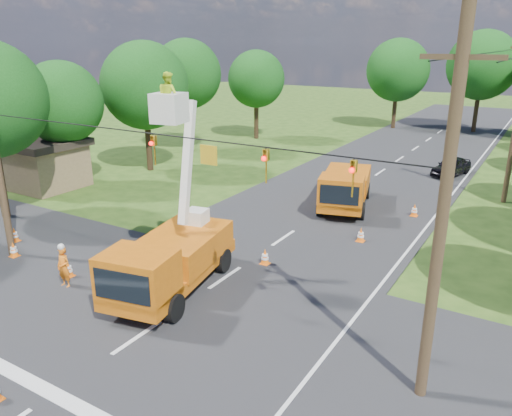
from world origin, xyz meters
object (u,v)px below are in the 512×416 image
Objects in this scene: tree_far_a at (398,70)px; traffic_cone_5 at (15,235)px; bucket_truck at (170,250)px; traffic_cone_6 at (414,210)px; tree_left_c at (61,103)px; traffic_cone_4 at (14,250)px; tree_left_d at (145,86)px; tree_far_b at (482,65)px; pole_right_near at (442,218)px; distant_car at (451,166)px; traffic_cone_1 at (265,257)px; second_truck at (345,187)px; traffic_cone_2 at (361,235)px; tree_left_e at (187,74)px; shed at (41,162)px; tree_left_f at (256,79)px; traffic_cone_3 at (68,269)px; ground_worker at (64,267)px.

traffic_cone_5 is at bearing -97.87° from tree_far_a.
bucket_truck is 14.73m from traffic_cone_6.
tree_left_c is at bearing 125.55° from traffic_cone_5.
traffic_cone_4 is 17.15m from tree_left_d.
tree_far_b is at bearing 92.99° from traffic_cone_6.
tree_far_a is at bearing 70.35° from tree_left_d.
pole_right_near is at bearing -72.57° from tree_far_a.
traffic_cone_1 is at bearing -86.47° from distant_car.
traffic_cone_5 is 0.09× the size of tree_left_c.
bucket_truck reaches higher than traffic_cone_5.
traffic_cone_1 is 11.17m from traffic_cone_4.
distant_car is at bearing 55.50° from second_truck.
second_truck is at bearing 120.48° from traffic_cone_2.
tree_far_a is (5.80, 41.97, 5.83)m from traffic_cone_5.
tree_left_d reaches higher than distant_car.
tree_left_d reaches higher than bucket_truck.
pole_right_near is at bearing -74.99° from traffic_cone_6.
tree_left_e reaches higher than traffic_cone_4.
second_truck is at bearing -78.80° from tree_far_a.
tree_left_e is at bearing -157.84° from distant_car.
traffic_cone_2 is at bearing -89.45° from tree_far_b.
traffic_cone_1 is 10.41m from pole_right_near.
tree_left_f is (3.20, 22.00, 4.07)m from shed.
traffic_cone_3 is at bearing -179.30° from pole_right_near.
traffic_cone_3 is at bearing -72.90° from tree_left_f.
distant_car is 0.42× the size of tree_left_d.
second_truck is 17.38m from traffic_cone_5.
tree_left_e is at bearing -104.04° from tree_left_f.
traffic_cone_4 is (-4.28, 0.69, -0.47)m from ground_worker.
ground_worker is 15.75m from shed.
tree_left_e is at bearing 105.96° from traffic_cone_5.
distant_car is at bearing -85.66° from tree_far_b.
tree_left_e is at bearing 116.54° from ground_worker.
pole_right_near is 1.08× the size of tree_left_d.
traffic_cone_6 is (3.84, 0.60, -0.87)m from second_truck.
tree_far_a is 0.92× the size of tree_far_b.
ground_worker is at bearing -33.93° from shed.
tree_left_e is 8.29m from tree_left_f.
pole_right_near reaches higher than traffic_cone_2.
tree_far_b reaches higher than tree_left_f.
traffic_cone_5 is 1.00× the size of traffic_cone_6.
traffic_cone_4 is (-12.57, -9.67, 0.00)m from traffic_cone_2.
tree_left_c is (-10.98, 9.17, 5.08)m from traffic_cone_3.
bucket_truck is 1.22× the size of second_truck.
tree_left_c reaches higher than traffic_cone_5.
traffic_cone_5 is (-11.55, -12.96, -0.87)m from second_truck.
traffic_cone_5 is at bearing -74.04° from tree_left_e.
traffic_cone_4 is at bearing -179.72° from pole_right_near.
tree_left_f is (2.00, 8.00, -0.81)m from tree_left_e.
tree_left_e is (-6.00, 20.97, 6.13)m from traffic_cone_5.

